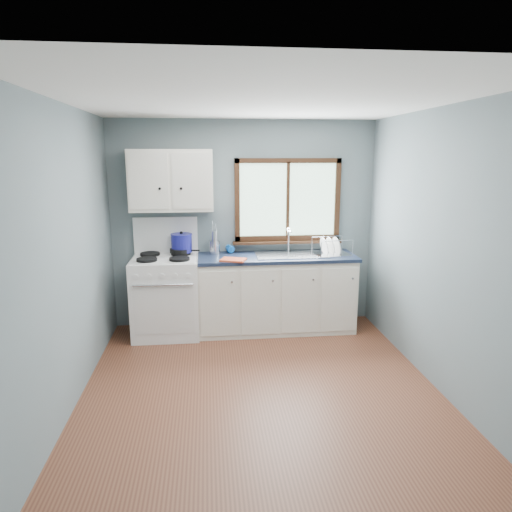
{
  "coord_description": "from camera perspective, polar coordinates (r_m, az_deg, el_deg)",
  "views": [
    {
      "loc": [
        -0.45,
        -3.74,
        2.08
      ],
      "look_at": [
        0.05,
        0.9,
        1.05
      ],
      "focal_mm": 32.0,
      "sensor_mm": 36.0,
      "label": 1
    }
  ],
  "objects": [
    {
      "name": "dish_towel",
      "position": [
        5.15,
        -2.85,
        -0.47
      ],
      "size": [
        0.32,
        0.28,
        0.02
      ],
      "primitive_type": "cube",
      "rotation": [
        0.0,
        0.0,
        -0.34
      ],
      "color": "#C2492A",
      "rests_on": "countertop"
    },
    {
      "name": "gas_range",
      "position": [
        5.47,
        -11.17,
        -4.66
      ],
      "size": [
        0.76,
        0.69,
        1.36
      ],
      "color": "white",
      "rests_on": "floor"
    },
    {
      "name": "stockpot",
      "position": [
        5.46,
        -9.29,
        1.65
      ],
      "size": [
        0.34,
        0.34,
        0.25
      ],
      "rotation": [
        0.0,
        0.0,
        0.44
      ],
      "color": "navy",
      "rests_on": "gas_range"
    },
    {
      "name": "floor",
      "position": [
        4.3,
        0.65,
        -16.6
      ],
      "size": [
        3.2,
        3.6,
        0.02
      ],
      "primitive_type": "cube",
      "color": "brown",
      "rests_on": "ground"
    },
    {
      "name": "window",
      "position": [
        5.63,
        3.99,
        6.25
      ],
      "size": [
        1.36,
        0.1,
        1.03
      ],
      "color": "#9EC6A8",
      "rests_on": "wall_back"
    },
    {
      "name": "soap_bottle",
      "position": [
        5.5,
        -3.13,
        1.54
      ],
      "size": [
        0.11,
        0.11,
        0.24
      ],
      "primitive_type": "imported",
      "rotation": [
        0.0,
        0.0,
        0.17
      ],
      "color": "#0A4FA6",
      "rests_on": "countertop"
    },
    {
      "name": "skillet",
      "position": [
        5.46,
        -9.48,
        0.69
      ],
      "size": [
        0.36,
        0.25,
        0.05
      ],
      "rotation": [
        0.0,
        0.0,
        -0.08
      ],
      "color": "black",
      "rests_on": "gas_range"
    },
    {
      "name": "base_cabinets",
      "position": [
        5.54,
        2.49,
        -5.09
      ],
      "size": [
        1.85,
        0.6,
        0.88
      ],
      "color": "white",
      "rests_on": "floor"
    },
    {
      "name": "ceiling",
      "position": [
        3.79,
        0.74,
        18.99
      ],
      "size": [
        3.2,
        3.6,
        0.02
      ],
      "primitive_type": "cube",
      "color": "white",
      "rests_on": "wall_back"
    },
    {
      "name": "wall_front",
      "position": [
        2.14,
        6.54,
        -10.34
      ],
      "size": [
        3.2,
        0.02,
        2.5
      ],
      "primitive_type": "cube",
      "color": "slate",
      "rests_on": "ground"
    },
    {
      "name": "wall_left",
      "position": [
        4.0,
        -22.88,
        -0.5
      ],
      "size": [
        0.02,
        3.6,
        2.5
      ],
      "primitive_type": "cube",
      "color": "slate",
      "rests_on": "ground"
    },
    {
      "name": "wall_right",
      "position": [
        4.34,
        22.28,
        0.51
      ],
      "size": [
        0.02,
        3.6,
        2.5
      ],
      "primitive_type": "cube",
      "color": "slate",
      "rests_on": "ground"
    },
    {
      "name": "utensil_crock",
      "position": [
        5.51,
        -5.21,
        1.13
      ],
      "size": [
        0.14,
        0.14,
        0.4
      ],
      "rotation": [
        0.0,
        0.0,
        -0.1
      ],
      "color": "silver",
      "rests_on": "countertop"
    },
    {
      "name": "countertop",
      "position": [
        5.42,
        2.54,
        -0.14
      ],
      "size": [
        1.89,
        0.64,
        0.04
      ],
      "primitive_type": "cube",
      "color": "black",
      "rests_on": "base_cabinets"
    },
    {
      "name": "dish_rack",
      "position": [
        5.5,
        9.37,
        0.72
      ],
      "size": [
        0.46,
        0.37,
        0.22
      ],
      "rotation": [
        0.0,
        0.0,
        0.15
      ],
      "color": "silver",
      "rests_on": "countertop"
    },
    {
      "name": "wall_back",
      "position": [
        5.62,
        -1.5,
        3.96
      ],
      "size": [
        3.2,
        0.02,
        2.5
      ],
      "primitive_type": "cube",
      "color": "slate",
      "rests_on": "ground"
    },
    {
      "name": "upper_cabinets",
      "position": [
        5.38,
        -10.55,
        9.27
      ],
      "size": [
        0.95,
        0.35,
        0.7
      ],
      "color": "white",
      "rests_on": "wall_back"
    },
    {
      "name": "sink",
      "position": [
        5.46,
        4.4,
        -0.52
      ],
      "size": [
        0.84,
        0.46,
        0.44
      ],
      "color": "silver",
      "rests_on": "countertop"
    },
    {
      "name": "thermos",
      "position": [
        5.46,
        -5.2,
        1.66
      ],
      "size": [
        0.08,
        0.08,
        0.28
      ],
      "primitive_type": "cylinder",
      "rotation": [
        0.0,
        0.0,
        -0.27
      ],
      "color": "silver",
      "rests_on": "countertop"
    }
  ]
}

